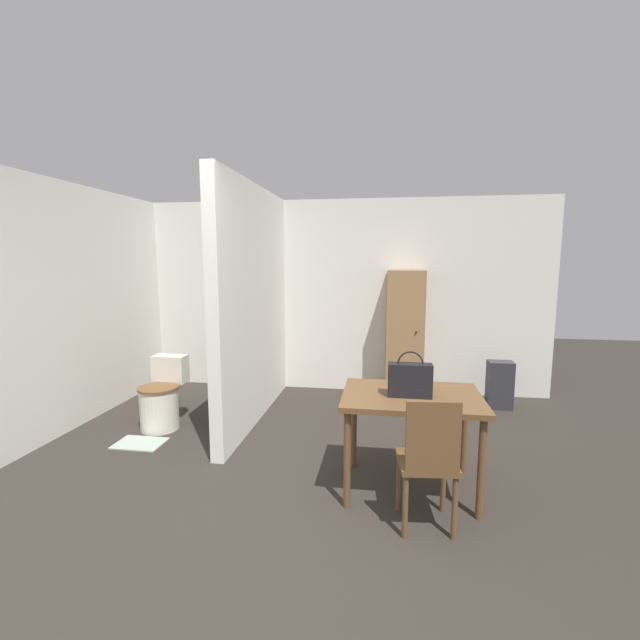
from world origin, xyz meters
TOP-DOWN VIEW (x-y plane):
  - ground_plane at (0.00, 0.00)m, footprint 16.00×16.00m
  - wall_back at (0.00, 3.57)m, footprint 5.71×0.12m
  - wall_left at (-2.42, 1.76)m, footprint 0.12×4.51m
  - partition_wall at (-0.60, 2.37)m, footprint 0.12×2.30m
  - dining_table at (0.99, 1.05)m, footprint 1.01×0.74m
  - wooden_chair at (1.08, 0.56)m, footprint 0.40×0.40m
  - toilet at (-1.48, 1.92)m, footprint 0.40×0.55m
  - handbag at (0.97, 1.00)m, footprint 0.31×0.11m
  - wooden_cabinet at (1.03, 3.28)m, footprint 0.45×0.45m
  - bath_mat at (-1.48, 1.49)m, footprint 0.45×0.31m
  - space_heater at (2.13, 3.06)m, footprint 0.28×0.20m

SIDE VIEW (x-z plane):
  - ground_plane at x=0.00m, z-range 0.00..0.00m
  - bath_mat at x=-1.48m, z-range 0.00..0.01m
  - space_heater at x=2.13m, z-range 0.00..0.56m
  - toilet at x=-1.48m, z-range -0.06..0.66m
  - wooden_chair at x=1.08m, z-range 0.04..0.93m
  - dining_table at x=0.99m, z-range 0.28..1.02m
  - wooden_cabinet at x=1.03m, z-range 0.00..1.60m
  - handbag at x=0.97m, z-range 0.70..1.04m
  - wall_back at x=0.00m, z-range 0.00..2.50m
  - wall_left at x=-2.42m, z-range 0.00..2.50m
  - partition_wall at x=-0.60m, z-range 0.00..2.50m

